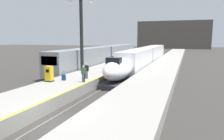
# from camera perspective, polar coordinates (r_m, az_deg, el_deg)

# --- Properties ---
(ground_plane) EXTENTS (260.00, 260.00, 0.00)m
(ground_plane) POSITION_cam_1_polar(r_m,az_deg,el_deg) (14.46, -14.76, -14.03)
(ground_plane) COLOR #33302D
(platform_left) EXTENTS (4.80, 110.00, 1.05)m
(platform_left) POSITION_cam_1_polar(r_m,az_deg,el_deg) (37.91, 1.38, 1.03)
(platform_left) COLOR gray
(platform_left) RESTS_ON ground
(platform_right) EXTENTS (4.80, 110.00, 1.05)m
(platform_right) POSITION_cam_1_polar(r_m,az_deg,el_deg) (36.23, 13.64, 0.44)
(platform_right) COLOR gray
(platform_right) RESTS_ON ground
(platform_left_safety_stripe) EXTENTS (0.20, 107.80, 0.01)m
(platform_left_safety_stripe) POSITION_cam_1_polar(r_m,az_deg,el_deg) (37.20, 4.72, 1.69)
(platform_left_safety_stripe) COLOR yellow
(platform_left_safety_stripe) RESTS_ON platform_left
(rail_main_left) EXTENTS (0.08, 110.00, 0.12)m
(rail_main_left) POSITION_cam_1_polar(r_m,az_deg,el_deg) (39.74, 7.15, 0.64)
(rail_main_left) COLOR slate
(rail_main_left) RESTS_ON ground
(rail_main_right) EXTENTS (0.08, 110.00, 0.12)m
(rail_main_right) POSITION_cam_1_polar(r_m,az_deg,el_deg) (39.45, 9.28, 0.54)
(rail_main_right) COLOR slate
(rail_main_right) RESTS_ON ground
(rail_secondary_left) EXTENTS (0.08, 110.00, 0.12)m
(rail_secondary_left) POSITION_cam_1_polar(r_m,az_deg,el_deg) (42.21, -3.65, 1.15)
(rail_secondary_left) COLOR slate
(rail_secondary_left) RESTS_ON ground
(rail_secondary_right) EXTENTS (0.08, 110.00, 0.12)m
(rail_secondary_right) POSITION_cam_1_polar(r_m,az_deg,el_deg) (41.64, -1.75, 1.07)
(rail_secondary_right) COLOR slate
(rail_secondary_right) RESTS_ON ground
(highspeed_train_main) EXTENTS (2.92, 38.84, 3.60)m
(highspeed_train_main) POSITION_cam_1_polar(r_m,az_deg,el_deg) (39.92, 8.43, 3.34)
(highspeed_train_main) COLOR silver
(highspeed_train_main) RESTS_ON ground
(regional_train_adjacent) EXTENTS (2.85, 36.60, 3.80)m
(regional_train_adjacent) POSITION_cam_1_polar(r_m,az_deg,el_deg) (42.91, -2.06, 4.07)
(regional_train_adjacent) COLOR gray
(regional_train_adjacent) RESTS_ON ground
(station_column_mid) EXTENTS (4.00, 0.68, 9.85)m
(station_column_mid) POSITION_cam_1_polar(r_m,az_deg,el_deg) (29.35, -8.18, 11.28)
(station_column_mid) COLOR black
(station_column_mid) RESTS_ON platform_left
(passenger_near_edge) EXTENTS (0.57, 0.23, 1.69)m
(passenger_near_edge) POSITION_cam_1_polar(r_m,az_deg,el_deg) (21.66, -7.60, -0.67)
(passenger_near_edge) COLOR #23232D
(passenger_near_edge) RESTS_ON platform_left
(passenger_mid_platform) EXTENTS (0.56, 0.29, 1.69)m
(passenger_mid_platform) POSITION_cam_1_polar(r_m,az_deg,el_deg) (34.89, 0.27, 2.89)
(passenger_mid_platform) COLOR #23232D
(passenger_mid_platform) RESTS_ON platform_left
(passenger_far_waiting) EXTENTS (0.57, 0.27, 1.69)m
(passenger_far_waiting) POSITION_cam_1_polar(r_m,az_deg,el_deg) (23.55, -6.86, 0.08)
(passenger_far_waiting) COLOR #23232D
(passenger_far_waiting) RESTS_ON platform_left
(rolling_suitcase) EXTENTS (0.40, 0.22, 0.98)m
(rolling_suitcase) POSITION_cam_1_polar(r_m,az_deg,el_deg) (23.10, -12.74, -1.96)
(rolling_suitcase) COLOR navy
(rolling_suitcase) RESTS_ON platform_left
(ticket_machine_yellow) EXTENTS (0.76, 0.62, 1.60)m
(ticket_machine_yellow) POSITION_cam_1_polar(r_m,az_deg,el_deg) (22.72, -16.39, -1.16)
(ticket_machine_yellow) COLOR yellow
(ticket_machine_yellow) RESTS_ON platform_left
(terminus_back_wall) EXTENTS (36.00, 2.00, 14.00)m
(terminus_back_wall) POSITION_cam_1_polar(r_m,az_deg,el_deg) (113.22, 15.90, 9.00)
(terminus_back_wall) COLOR #4C4742
(terminus_back_wall) RESTS_ON ground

